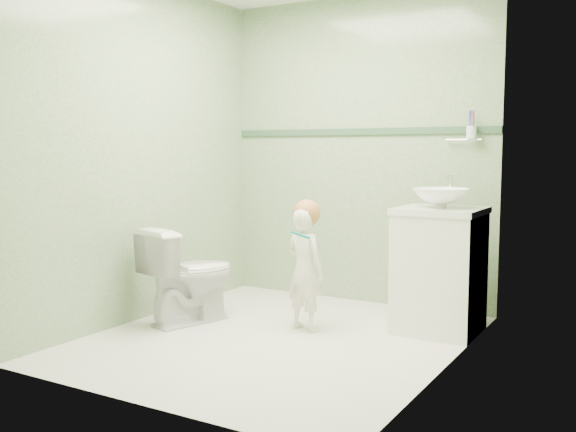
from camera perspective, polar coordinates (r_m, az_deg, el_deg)
The scene contains 12 objects.
ground at distance 4.23m, azimuth -1.04°, elevation -10.75°, with size 2.50×2.50×0.00m, color beige.
room_shell at distance 4.06m, azimuth -1.08°, elevation 5.73°, with size 2.50×2.54×2.40m.
trim_stripe at distance 5.16m, azimuth 6.17°, elevation 7.38°, with size 2.20×0.02×0.05m, color #335438.
vanity at distance 4.43m, azimuth 13.14°, elevation -4.83°, with size 0.52×0.50×0.80m, color white.
counter at distance 4.37m, azimuth 13.26°, elevation 0.46°, with size 0.54×0.52×0.04m, color white.
basin at distance 4.36m, azimuth 13.29°, elevation 1.56°, with size 0.37×0.37×0.13m, color white.
faucet at distance 4.54m, azimuth 14.00°, elevation 2.71°, with size 0.03×0.13×0.18m.
cup_holder at distance 4.80m, azimuth 15.73°, elevation 7.11°, with size 0.26×0.07×0.21m.
toilet at distance 4.61m, azimuth -8.63°, elevation -5.09°, with size 0.38×0.67×0.68m, color white.
toddler at distance 4.35m, azimuth 1.48°, elevation -4.71°, with size 0.30×0.20×0.82m, color white.
hair_cap at distance 4.32m, azimuth 1.65°, elevation 0.26°, with size 0.18×0.18×0.18m, color #AF6F3D.
teal_toothbrush at distance 4.17m, azimuth 1.08°, elevation -1.61°, with size 0.11×0.14×0.08m.
Camera 1 is at (2.12, -3.46, 1.21)m, focal length 40.48 mm.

